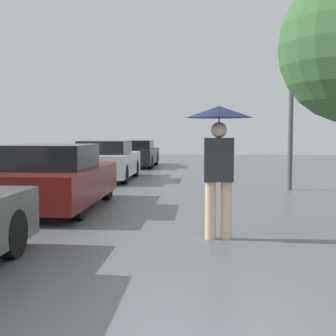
{
  "coord_description": "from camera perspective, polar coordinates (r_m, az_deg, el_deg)",
  "views": [
    {
      "loc": [
        -0.3,
        -2.99,
        1.5
      ],
      "look_at": [
        -0.74,
        3.6,
        1.01
      ],
      "focal_mm": 50.0,
      "sensor_mm": 36.0,
      "label": 1
    }
  ],
  "objects": [
    {
      "name": "pedestrian",
      "position": [
        6.6,
        6.22,
        3.47
      ],
      "size": [
        0.93,
        0.93,
        1.88
      ],
      "color": "beige",
      "rests_on": "ground_plane"
    },
    {
      "name": "parked_car_second",
      "position": [
        9.59,
        -13.9,
        -1.25
      ],
      "size": [
        1.85,
        4.0,
        1.28
      ],
      "color": "maroon",
      "rests_on": "ground_plane"
    },
    {
      "name": "parked_car_third",
      "position": [
        15.22,
        -7.54,
        0.81
      ],
      "size": [
        1.73,
        3.9,
        1.26
      ],
      "color": "silver",
      "rests_on": "ground_plane"
    },
    {
      "name": "parked_car_farthest",
      "position": [
        21.17,
        -3.78,
        1.72
      ],
      "size": [
        1.65,
        4.28,
        1.19
      ],
      "color": "black",
      "rests_on": "ground_plane"
    },
    {
      "name": "street_lamp",
      "position": [
        12.87,
        14.82,
        9.96
      ],
      "size": [
        0.3,
        0.3,
        4.6
      ],
      "color": "#515456",
      "rests_on": "ground_plane"
    }
  ]
}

